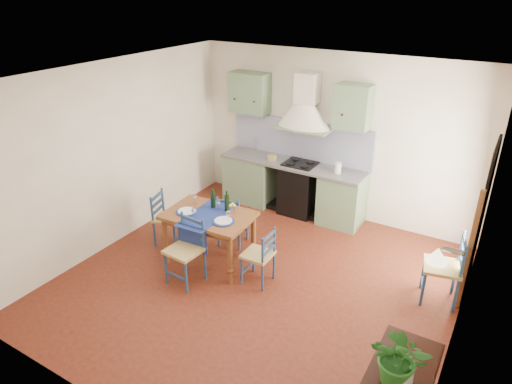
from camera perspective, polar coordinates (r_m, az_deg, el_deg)
floor at (r=6.45m, az=0.21°, el=-11.16°), size 5.00×5.00×0.00m
back_wall at (r=7.94m, az=5.79°, el=4.62°), size 5.00×0.96×2.80m
right_wall at (r=5.36m, az=25.61°, el=-5.16°), size 0.26×5.00×2.80m
left_wall at (r=7.23m, az=-17.11°, el=4.48°), size 0.04×5.00×2.80m
ceiling at (r=5.29m, az=0.25°, el=14.12°), size 5.00×5.00×0.01m
dining_table at (r=6.55m, az=-5.91°, el=-3.48°), size 1.28×0.97×1.10m
chair_near at (r=6.29m, az=-8.74°, el=-7.16°), size 0.47×0.47×0.94m
chair_far at (r=7.07m, az=-3.00°, el=-3.39°), size 0.47×0.47×0.86m
chair_left at (r=7.21m, az=-11.09°, el=-3.23°), size 0.48×0.48×0.86m
chair_right at (r=6.21m, az=0.46°, el=-7.95°), size 0.39×0.39×0.82m
chair_spare at (r=6.31m, az=22.56°, el=-8.76°), size 0.54×0.54×0.97m
potted_plant at (r=3.88m, az=17.60°, el=-19.18°), size 0.49×0.44×0.49m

